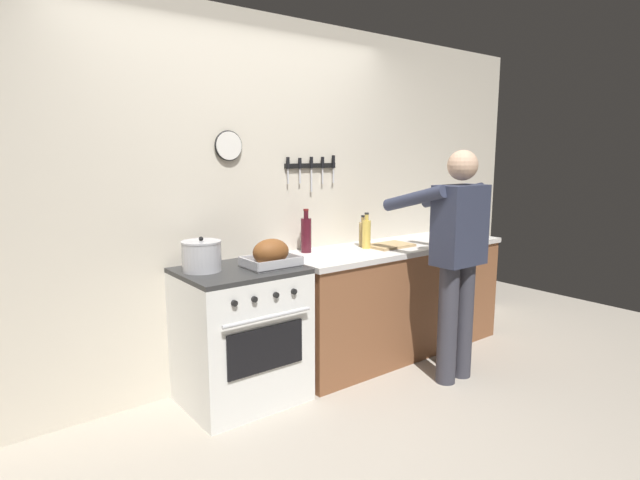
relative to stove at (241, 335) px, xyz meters
The scene contains 11 objects.
ground_plane 1.11m from the stove, 77.45° to the right, with size 8.00×8.00×0.00m, color #A89E8E.
wall_back 0.95m from the stove, 58.67° to the left, with size 6.00×0.13×2.60m.
counter_block 1.42m from the stove, ahead, with size 2.03×0.65×0.90m.
stove is the anchor object (origin of this frame).
person_cook 1.60m from the stove, 25.11° to the right, with size 0.51×0.63×1.66m.
roasting_pan 0.57m from the stove, 21.76° to the right, with size 0.35×0.26×0.18m.
stock_pot 0.59m from the stove, 159.35° to the left, with size 0.25×0.25×0.22m.
cutting_board 1.41m from the stove, ahead, with size 0.36×0.24×0.02m, color tan.
bottle_wine_red 0.91m from the stove, 15.40° to the left, with size 0.08×0.08×0.33m.
bottle_vinegar 1.30m from the stove, ahead, with size 0.06×0.06×0.25m.
bottle_cooking_oil 1.28m from the stove, ahead, with size 0.07×0.07×0.28m.
Camera 1 is at (-1.77, -1.89, 1.63)m, focal length 28.72 mm.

